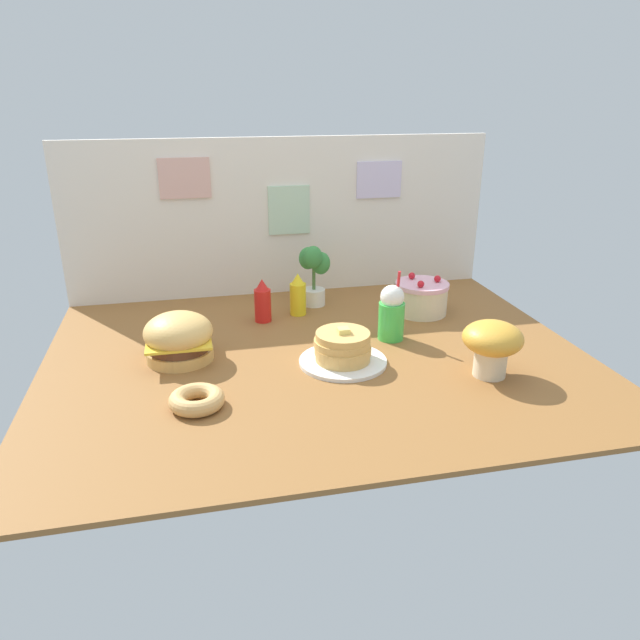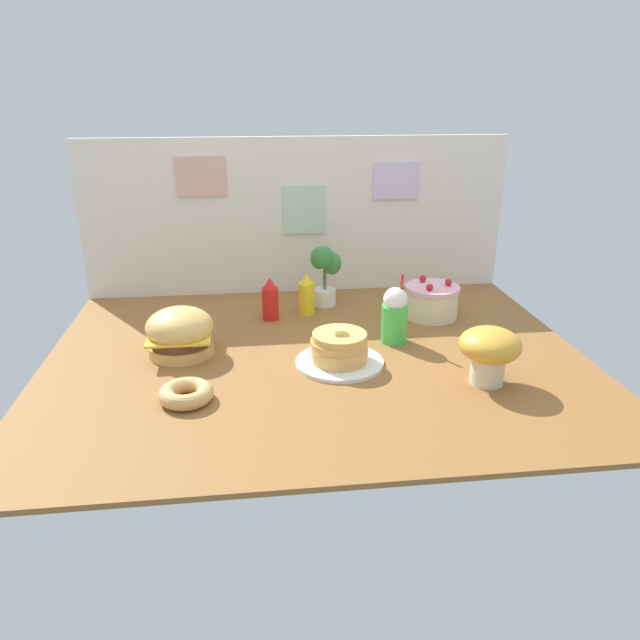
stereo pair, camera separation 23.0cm
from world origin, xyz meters
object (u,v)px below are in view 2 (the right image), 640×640
potted_plant (325,273)px  mushroom_stool (490,350)px  ketchup_bottle (270,300)px  mustard_bottle (307,295)px  burger (180,332)px  donut_pink_glaze (186,393)px  layer_cake (432,301)px  pancake_stack (339,351)px  cream_soda_cup (395,315)px

potted_plant → mushroom_stool: potted_plant is taller
ketchup_bottle → mustard_bottle: bearing=16.7°
burger → potted_plant: 0.87m
donut_pink_glaze → burger: bearing=97.6°
layer_cake → pancake_stack: bearing=-137.8°
burger → donut_pink_glaze: (0.06, -0.42, -0.06)m
cream_soda_cup → pancake_stack: bearing=-143.8°
ketchup_bottle → donut_pink_glaze: ketchup_bottle is taller
mustard_bottle → layer_cake: bearing=-11.0°
layer_cake → mushroom_stool: bearing=-89.6°
mustard_bottle → pancake_stack: bearing=-83.0°
layer_cake → ketchup_bottle: 0.79m
ketchup_bottle → mustard_bottle: 0.19m
pancake_stack → potted_plant: size_ratio=1.11×
burger → cream_soda_cup: (0.92, 0.02, 0.03)m
donut_pink_glaze → mushroom_stool: bearing=0.4°
burger → potted_plant: potted_plant is taller
layer_cake → mustard_bottle: size_ratio=1.25×
mustard_bottle → potted_plant: size_ratio=0.66×
layer_cake → potted_plant: 0.56m
mushroom_stool → cream_soda_cup: bearing=120.8°
ketchup_bottle → potted_plant: potted_plant is taller
potted_plant → mushroom_stool: 1.07m
potted_plant → layer_cake: bearing=-25.2°
pancake_stack → mushroom_stool: mushroom_stool is taller
layer_cake → mustard_bottle: 0.61m
ketchup_bottle → mushroom_stool: bearing=-44.4°
pancake_stack → mustard_bottle: bearing=97.0°
ketchup_bottle → mushroom_stool: (0.79, -0.77, 0.04)m
mustard_bottle → donut_pink_glaze: bearing=-121.8°
burger → ketchup_bottle: ketchup_bottle is taller
mustard_bottle → potted_plant: 0.17m
pancake_stack → mushroom_stool: (0.53, -0.23, 0.08)m
ketchup_bottle → cream_soda_cup: bearing=-32.7°
mustard_bottle → ketchup_bottle: bearing=-163.3°
burger → cream_soda_cup: 0.92m
layer_cake → cream_soda_cup: size_ratio=0.83×
cream_soda_cup → potted_plant: size_ratio=0.98×
ketchup_bottle → donut_pink_glaze: bearing=-113.3°
layer_cake → cream_soda_cup: bearing=-132.4°
pancake_stack → mushroom_stool: size_ratio=1.55×
pancake_stack → layer_cake: (0.53, 0.48, 0.02)m
donut_pink_glaze → pancake_stack: bearing=21.9°
layer_cake → mustard_bottle: bearing=169.0°
mushroom_stool → burger: bearing=160.7°
burger → mustard_bottle: bearing=35.7°
burger → donut_pink_glaze: burger is taller
burger → mustard_bottle: 0.71m
pancake_stack → mustard_bottle: mustard_bottle is taller
pancake_stack → mustard_bottle: (-0.07, 0.60, 0.04)m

